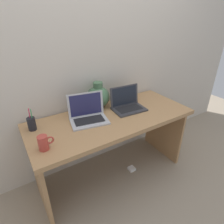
# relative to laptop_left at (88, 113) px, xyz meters

# --- Properties ---
(ground_plane) EXTENTS (6.00, 6.00, 0.00)m
(ground_plane) POSITION_rel_laptop_left_xyz_m (0.21, -0.08, -0.77)
(ground_plane) COLOR gray
(back_wall) EXTENTS (4.40, 0.04, 2.40)m
(back_wall) POSITION_rel_laptop_left_xyz_m (0.21, 0.28, 0.43)
(back_wall) COLOR beige
(back_wall) RESTS_ON ground
(desk) EXTENTS (1.53, 0.64, 0.71)m
(desk) POSITION_rel_laptop_left_xyz_m (0.21, -0.08, -0.21)
(desk) COLOR #AD7F51
(desk) RESTS_ON ground
(laptop_left) EXTENTS (0.36, 0.28, 0.24)m
(laptop_left) POSITION_rel_laptop_left_xyz_m (0.00, 0.00, 0.00)
(laptop_left) COLOR #B2B2B7
(laptop_left) RESTS_ON desk
(laptop_right) EXTENTS (0.33, 0.24, 0.22)m
(laptop_right) POSITION_rel_laptop_left_xyz_m (0.43, -0.00, -0.01)
(laptop_right) COLOR #333338
(laptop_right) RESTS_ON desk
(green_vase) EXTENTS (0.23, 0.23, 0.26)m
(green_vase) POSITION_rel_laptop_left_xyz_m (0.21, 0.18, 0.05)
(green_vase) COLOR #47704C
(green_vase) RESTS_ON desk
(coffee_mug) EXTENTS (0.11, 0.07, 0.11)m
(coffee_mug) POSITION_rel_laptop_left_xyz_m (-0.44, -0.22, -0.01)
(coffee_mug) COLOR #B23D33
(coffee_mug) RESTS_ON desk
(pen_cup) EXTENTS (0.06, 0.06, 0.19)m
(pen_cup) POSITION_rel_laptop_left_xyz_m (-0.46, 0.09, -0.01)
(pen_cup) COLOR black
(pen_cup) RESTS_ON desk
(power_brick) EXTENTS (0.07, 0.07, 0.03)m
(power_brick) POSITION_rel_laptop_left_xyz_m (0.42, -0.15, -0.76)
(power_brick) COLOR white
(power_brick) RESTS_ON ground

